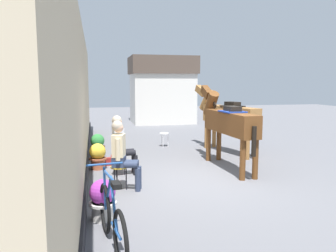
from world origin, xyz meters
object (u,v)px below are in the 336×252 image
at_px(seated_visitor_near, 122,151).
at_px(satchel_bag, 111,161).
at_px(spare_stool_white, 164,135).
at_px(seated_visitor_far, 121,142).
at_px(flower_planter_nearest, 103,199).
at_px(leaning_bicycle, 112,219).
at_px(saddled_horse_near, 228,122).
at_px(saddled_horse_far, 227,115).
at_px(flower_planter_farthest, 98,144).
at_px(flower_planter_inner_far, 98,156).

height_order(seated_visitor_near, satchel_bag, seated_visitor_near).
bearing_deg(spare_stool_white, seated_visitor_far, -117.69).
relative_size(flower_planter_nearest, leaning_bicycle, 0.37).
xyz_separation_m(seated_visitor_far, saddled_horse_near, (2.66, 0.13, 0.38)).
height_order(saddled_horse_far, flower_planter_farthest, saddled_horse_far).
bearing_deg(flower_planter_farthest, flower_planter_nearest, -89.82).
xyz_separation_m(flower_planter_nearest, leaning_bicycle, (0.09, -0.98, 0.06)).
distance_m(flower_planter_nearest, flower_planter_inner_far, 3.18).
height_order(seated_visitor_far, saddled_horse_near, saddled_horse_near).
bearing_deg(saddled_horse_near, seated_visitor_far, -177.12).
xyz_separation_m(seated_visitor_near, saddled_horse_near, (2.72, 1.20, 0.38)).
relative_size(flower_planter_farthest, spare_stool_white, 1.39).
bearing_deg(flower_planter_nearest, seated_visitor_far, 78.88).
distance_m(saddled_horse_near, flower_planter_nearest, 4.16).
height_order(leaning_bicycle, spare_stool_white, leaning_bicycle).
distance_m(seated_visitor_near, saddled_horse_near, 2.99).
bearing_deg(flower_planter_farthest, seated_visitor_far, -77.67).
xyz_separation_m(seated_visitor_far, flower_planter_farthest, (-0.50, 2.29, -0.44)).
height_order(flower_planter_nearest, satchel_bag, flower_planter_nearest).
bearing_deg(saddled_horse_far, seated_visitor_near, -139.00).
bearing_deg(flower_planter_inner_far, seated_visitor_near, -75.50).
distance_m(seated_visitor_far, saddled_horse_far, 3.93).
xyz_separation_m(flower_planter_farthest, satchel_bag, (0.31, -1.26, -0.23)).
relative_size(seated_visitor_near, flower_planter_inner_far, 2.17).
bearing_deg(saddled_horse_near, seated_visitor_near, -156.21).
distance_m(seated_visitor_near, leaning_bicycle, 2.44).
bearing_deg(flower_planter_farthest, saddled_horse_near, -34.36).
distance_m(flower_planter_inner_far, flower_planter_farthest, 1.59).
distance_m(saddled_horse_far, leaning_bicycle, 6.64).
relative_size(flower_planter_nearest, flower_planter_inner_far, 1.00).
bearing_deg(flower_planter_farthest, flower_planter_inner_far, -90.65).
relative_size(saddled_horse_far, flower_planter_inner_far, 4.55).
xyz_separation_m(saddled_horse_far, satchel_bag, (-3.58, -0.91, -1.06)).
bearing_deg(flower_planter_nearest, flower_planter_farthest, 90.18).
bearing_deg(satchel_bag, seated_visitor_far, 87.74).
distance_m(seated_visitor_near, flower_planter_nearest, 1.54).
bearing_deg(seated_visitor_near, spare_stool_white, 67.73).
bearing_deg(flower_planter_inner_far, saddled_horse_near, -10.18).
relative_size(seated_visitor_far, satchel_bag, 4.96).
bearing_deg(saddled_horse_far, saddled_horse_near, -112.24).
xyz_separation_m(seated_visitor_far, saddled_horse_far, (3.39, 1.94, 0.38)).
distance_m(seated_visitor_far, flower_planter_farthest, 2.39).
relative_size(seated_visitor_far, flower_planter_inner_far, 2.17).
xyz_separation_m(spare_stool_white, satchel_bag, (-1.89, -2.21, -0.30)).
bearing_deg(flower_planter_farthest, saddled_horse_far, -5.15).
distance_m(saddled_horse_near, satchel_bag, 3.17).
xyz_separation_m(saddled_horse_far, leaning_bicycle, (-3.79, -5.39, -0.76)).
bearing_deg(leaning_bicycle, saddled_horse_far, 54.89).
bearing_deg(saddled_horse_near, flower_planter_inner_far, 169.82).
distance_m(seated_visitor_far, flower_planter_nearest, 2.56).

